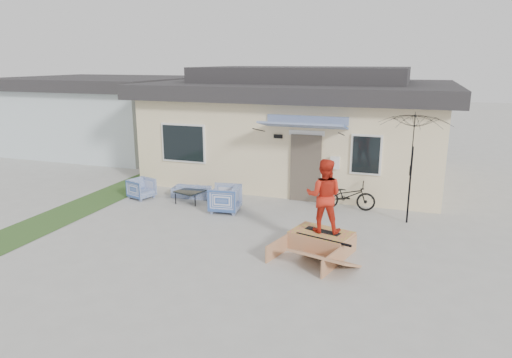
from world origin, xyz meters
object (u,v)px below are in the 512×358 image
(coffee_table, at_px, (190,196))
(skateboard, at_px, (323,231))
(armchair_right, at_px, (225,197))
(skater, at_px, (324,194))
(bicycle, at_px, (348,193))
(patio_umbrella, at_px, (412,160))
(skate_ramp, at_px, (321,241))
(loveseat, at_px, (196,188))
(armchair_left, at_px, (142,188))

(coffee_table, distance_m, skateboard, 5.19)
(armchair_right, bearing_deg, skater, 52.35)
(coffee_table, distance_m, skater, 5.31)
(bicycle, distance_m, skater, 3.34)
(patio_umbrella, bearing_deg, skate_ramp, -124.72)
(skateboard, bearing_deg, bicycle, 104.80)
(skateboard, bearing_deg, skate_ramp, -88.49)
(armchair_right, bearing_deg, skateboard, 52.35)
(armchair_right, xyz_separation_m, skater, (3.24, -1.86, 0.92))
(skate_ramp, distance_m, skateboard, 0.25)
(armchair_right, xyz_separation_m, skate_ramp, (3.22, -1.90, -0.21))
(loveseat, xyz_separation_m, skate_ramp, (4.67, -2.96, -0.08))
(patio_umbrella, distance_m, skate_ramp, 3.55)
(loveseat, height_order, patio_umbrella, patio_umbrella)
(loveseat, height_order, skater, skater)
(armchair_left, relative_size, skateboard, 0.84)
(armchair_right, relative_size, patio_umbrella, 0.39)
(loveseat, relative_size, skater, 0.90)
(loveseat, height_order, armchair_left, armchair_left)
(loveseat, relative_size, armchair_left, 2.18)
(skate_ramp, bearing_deg, skater, 90.00)
(loveseat, height_order, coffee_table, loveseat)
(armchair_right, bearing_deg, loveseat, -133.92)
(armchair_left, xyz_separation_m, coffee_table, (1.65, 0.13, -0.17))
(armchair_left, relative_size, skater, 0.41)
(patio_umbrella, height_order, skate_ramp, patio_umbrella)
(armchair_left, height_order, skateboard, armchair_left)
(armchair_right, distance_m, bicycle, 3.62)
(loveseat, xyz_separation_m, armchair_left, (-1.59, -0.69, 0.05))
(armchair_left, height_order, bicycle, bicycle)
(armchair_right, distance_m, skater, 3.84)
(loveseat, relative_size, coffee_table, 2.06)
(coffee_table, distance_m, skate_ramp, 5.20)
(armchair_right, relative_size, coffee_table, 1.15)
(skater, bearing_deg, skateboard, 180.00)
(armchair_left, distance_m, skater, 6.73)
(armchair_right, distance_m, patio_umbrella, 5.27)
(patio_umbrella, xyz_separation_m, skate_ramp, (-1.83, -2.64, -1.53))
(skate_ramp, bearing_deg, skateboard, 90.00)
(skateboard, height_order, skater, skater)
(armchair_left, relative_size, patio_umbrella, 0.32)
(bicycle, bearing_deg, armchair_left, 93.95)
(armchair_right, distance_m, coffee_table, 1.49)
(armchair_left, bearing_deg, bicycle, -63.32)
(bicycle, bearing_deg, loveseat, 88.80)
(patio_umbrella, bearing_deg, skateboard, -124.99)
(coffee_table, xyz_separation_m, bicycle, (4.73, 0.87, 0.33))
(skater, bearing_deg, coffee_table, -32.06)
(coffee_table, bearing_deg, armchair_right, -19.94)
(loveseat, relative_size, armchair_right, 1.79)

